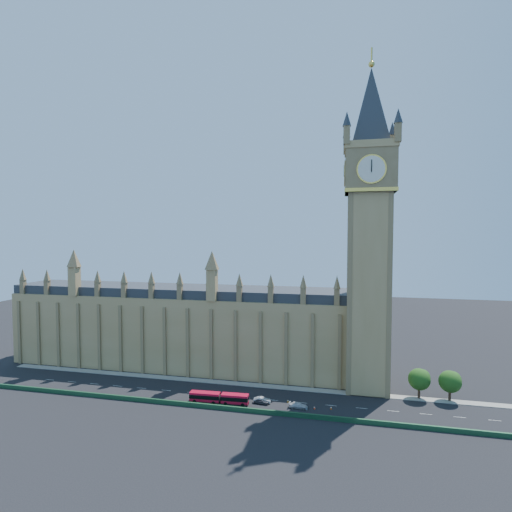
% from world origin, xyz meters
% --- Properties ---
extents(ground, '(400.00, 400.00, 0.00)m').
position_xyz_m(ground, '(0.00, 0.00, 0.00)').
color(ground, black).
rests_on(ground, ground).
extents(palace_westminster, '(120.00, 20.00, 28.00)m').
position_xyz_m(palace_westminster, '(-25.00, 22.00, 13.86)').
color(palace_westminster, '#A78850').
rests_on(palace_westminster, ground).
extents(elizabeth_tower, '(20.59, 20.59, 105.00)m').
position_xyz_m(elizabeth_tower, '(38.00, 13.99, 54.56)').
color(elizabeth_tower, '#A78850').
rests_on(elizabeth_tower, ground).
extents(bridge_parapet, '(160.00, 0.60, 1.20)m').
position_xyz_m(bridge_parapet, '(0.00, -9.00, 0.60)').
color(bridge_parapet, '#1E4C2D').
rests_on(bridge_parapet, ground).
extents(kerb_north, '(160.00, 3.00, 0.16)m').
position_xyz_m(kerb_north, '(0.00, 9.50, 0.08)').
color(kerb_north, gray).
rests_on(kerb_north, ground).
extents(tree_east_near, '(6.00, 6.00, 8.50)m').
position_xyz_m(tree_east_near, '(52.22, 10.08, 5.64)').
color(tree_east_near, '#382619').
rests_on(tree_east_near, ground).
extents(tree_east_far, '(6.00, 6.00, 8.50)m').
position_xyz_m(tree_east_far, '(60.22, 10.08, 5.64)').
color(tree_east_far, '#382619').
rests_on(tree_east_far, ground).
extents(red_bus, '(16.44, 3.30, 2.78)m').
position_xyz_m(red_bus, '(-2.01, -5.17, 1.46)').
color(red_bus, red).
rests_on(red_bus, ground).
extents(car_grey, '(4.30, 2.21, 1.40)m').
position_xyz_m(car_grey, '(9.42, -3.06, 0.70)').
color(car_grey, '#383A3F').
rests_on(car_grey, ground).
extents(car_silver, '(4.85, 2.11, 1.55)m').
position_xyz_m(car_silver, '(9.44, -2.42, 0.78)').
color(car_silver, '#B2B5BA').
rests_on(car_silver, ground).
extents(car_white, '(5.07, 2.19, 1.46)m').
position_xyz_m(car_white, '(19.60, -3.74, 0.73)').
color(car_white, silver).
rests_on(car_white, ground).
extents(cone_a, '(0.62, 0.62, 0.77)m').
position_xyz_m(cone_a, '(23.80, -3.29, 0.38)').
color(cone_a, black).
rests_on(cone_a, ground).
extents(cone_b, '(0.52, 0.52, 0.74)m').
position_xyz_m(cone_b, '(28.09, -2.44, 0.37)').
color(cone_b, black).
rests_on(cone_b, ground).
extents(cone_c, '(0.53, 0.53, 0.72)m').
position_xyz_m(cone_c, '(16.32, -0.52, 0.36)').
color(cone_c, black).
rests_on(cone_c, ground).
extents(cone_d, '(0.49, 0.49, 0.73)m').
position_xyz_m(cone_d, '(18.14, -1.11, 0.36)').
color(cone_d, black).
rests_on(cone_d, ground).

